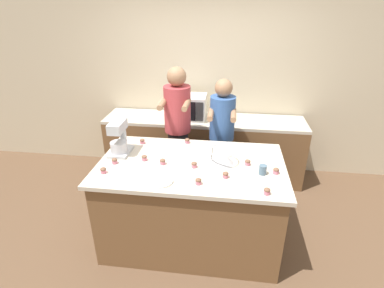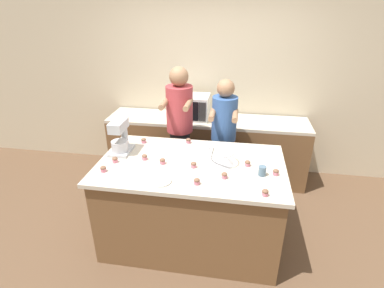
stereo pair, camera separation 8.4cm
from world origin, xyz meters
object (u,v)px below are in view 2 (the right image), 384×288
object	(u,v)px
cupcake_2	(224,175)
cupcake_7	(194,165)
mixing_bowl	(221,157)
cupcake_1	(145,157)
baking_tray	(194,151)
cupcake_5	(144,140)
cupcake_3	(188,141)
cupcake_10	(103,169)
cupcake_0	(276,172)
cupcake_6	(248,163)
cupcake_4	(197,181)
stand_mixer	(120,138)
small_plate	(159,181)
drinking_glass	(262,171)
cupcake_11	(115,160)
person_left	(180,132)
cupcake_8	(265,193)
microwave_oven	(192,107)
person_right	(223,140)
cupcake_9	(162,161)

from	to	relation	value
cupcake_2	cupcake_7	bearing A→B (deg)	154.14
cupcake_7	mixing_bowl	bearing A→B (deg)	25.17
cupcake_1	cupcake_7	world-z (taller)	same
baking_tray	cupcake_5	distance (m)	0.61
cupcake_3	cupcake_10	distance (m)	1.00
cupcake_0	cupcake_7	world-z (taller)	same
cupcake_6	cupcake_4	bearing A→B (deg)	-137.73
stand_mixer	cupcake_0	distance (m)	1.58
cupcake_1	cupcake_6	size ratio (longest dim) A/B	1.00
small_plate	mixing_bowl	bearing A→B (deg)	39.12
drinking_glass	cupcake_11	distance (m)	1.42
cupcake_1	cupcake_10	world-z (taller)	same
stand_mixer	cupcake_11	bearing A→B (deg)	-84.77
person_left	cupcake_8	distance (m)	1.58
cupcake_11	cupcake_0	bearing A→B (deg)	0.35
microwave_oven	cupcake_3	world-z (taller)	microwave_oven
cupcake_3	cupcake_10	xyz separation A→B (m)	(-0.68, -0.74, 0.00)
cupcake_8	cupcake_10	size ratio (longest dim) A/B	1.00
person_right	cupcake_5	distance (m)	0.98
cupcake_0	cupcake_8	xyz separation A→B (m)	(-0.11, -0.35, 0.00)
cupcake_1	cupcake_7	distance (m)	0.52
cupcake_5	cupcake_9	size ratio (longest dim) A/B	1.00
cupcake_4	cupcake_11	distance (m)	0.89
mixing_bowl	microwave_oven	bearing A→B (deg)	110.70
baking_tray	microwave_oven	xyz separation A→B (m)	(-0.21, 1.15, 0.10)
mixing_bowl	cupcake_4	size ratio (longest dim) A/B	4.68
stand_mixer	cupcake_10	bearing A→B (deg)	-92.42
cupcake_9	cupcake_11	distance (m)	0.47
stand_mixer	cupcake_11	world-z (taller)	stand_mixer
cupcake_6	cupcake_11	world-z (taller)	same
baking_tray	person_left	bearing A→B (deg)	114.87
mixing_bowl	cupcake_9	bearing A→B (deg)	-170.31
drinking_glass	cupcake_2	distance (m)	0.35
cupcake_0	microwave_oven	bearing A→B (deg)	124.69
cupcake_10	cupcake_7	bearing A→B (deg)	14.56
baking_tray	cupcake_2	distance (m)	0.57
baking_tray	cupcake_11	distance (m)	0.81
person_right	stand_mixer	bearing A→B (deg)	-146.00
baking_tray	cupcake_3	world-z (taller)	cupcake_3
cupcake_9	drinking_glass	bearing A→B (deg)	-3.73
cupcake_4	cupcake_7	distance (m)	0.29
mixing_bowl	cupcake_11	xyz separation A→B (m)	(-1.03, -0.14, -0.05)
mixing_bowl	cupcake_11	size ratio (longest dim) A/B	4.68
mixing_bowl	cupcake_5	world-z (taller)	mixing_bowl
person_right	cupcake_0	size ratio (longest dim) A/B	27.79
cupcake_4	cupcake_8	bearing A→B (deg)	-7.60
cupcake_0	cupcake_9	world-z (taller)	same
cupcake_2	cupcake_8	distance (m)	0.41
cupcake_4	cupcake_10	distance (m)	0.89
drinking_glass	cupcake_9	world-z (taller)	drinking_glass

